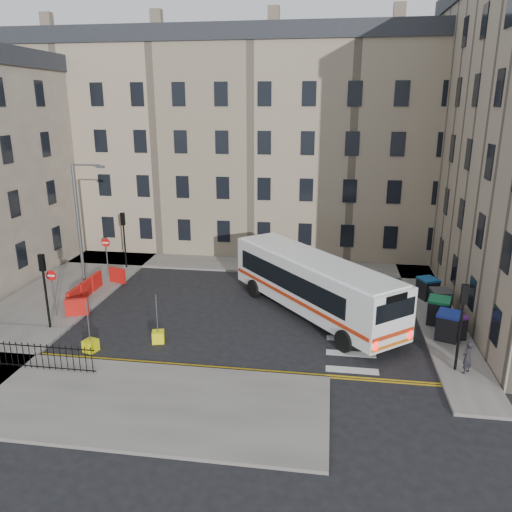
% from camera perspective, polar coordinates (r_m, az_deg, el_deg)
% --- Properties ---
extents(ground, '(120.00, 120.00, 0.00)m').
position_cam_1_polar(ground, '(29.29, 2.62, -6.56)').
color(ground, black).
rests_on(ground, ground).
extents(pavement_north, '(36.00, 3.20, 0.15)m').
position_cam_1_polar(pavement_north, '(38.18, -5.02, -0.82)').
color(pavement_north, slate).
rests_on(pavement_north, ground).
extents(pavement_east, '(2.40, 26.00, 0.15)m').
position_cam_1_polar(pavement_east, '(33.46, 18.92, -4.30)').
color(pavement_east, slate).
rests_on(pavement_east, ground).
extents(pavement_west, '(6.00, 22.00, 0.15)m').
position_cam_1_polar(pavement_west, '(34.35, -21.16, -3.99)').
color(pavement_west, slate).
rests_on(pavement_west, ground).
extents(pavement_sw, '(20.00, 6.00, 0.15)m').
position_cam_1_polar(pavement_sw, '(22.52, -18.96, -15.05)').
color(pavement_sw, slate).
rests_on(pavement_sw, ground).
extents(terrace_north, '(38.30, 10.80, 17.20)m').
position_cam_1_polar(terrace_north, '(43.44, -4.49, 12.84)').
color(terrace_north, tan).
rests_on(terrace_north, ground).
extents(traffic_light_east, '(0.28, 0.22, 4.10)m').
position_cam_1_polar(traffic_light_east, '(23.75, 22.48, -6.16)').
color(traffic_light_east, black).
rests_on(traffic_light_east, pavement_east).
extents(traffic_light_nw, '(0.28, 0.22, 4.10)m').
position_cam_1_polar(traffic_light_nw, '(37.37, -14.88, 2.73)').
color(traffic_light_nw, black).
rests_on(traffic_light_nw, pavement_west).
extents(traffic_light_sw, '(0.28, 0.22, 4.10)m').
position_cam_1_polar(traffic_light_sw, '(28.43, -23.06, -2.49)').
color(traffic_light_sw, black).
rests_on(traffic_light_sw, pavement_west).
extents(streetlamp, '(0.50, 0.22, 8.14)m').
position_cam_1_polar(streetlamp, '(33.53, -19.61, 3.30)').
color(streetlamp, '#595B5E').
rests_on(streetlamp, pavement_west).
extents(no_entry_north, '(0.60, 0.08, 3.00)m').
position_cam_1_polar(no_entry_north, '(36.01, -16.74, 0.74)').
color(no_entry_north, '#595B5E').
rests_on(no_entry_north, pavement_west).
extents(no_entry_south, '(0.60, 0.08, 3.00)m').
position_cam_1_polar(no_entry_south, '(30.14, -22.26, -2.94)').
color(no_entry_south, '#595B5E').
rests_on(no_entry_south, pavement_west).
extents(roadworks_barriers, '(1.66, 6.26, 1.00)m').
position_cam_1_polar(roadworks_barriers, '(32.75, -18.38, -3.63)').
color(roadworks_barriers, red).
rests_on(roadworks_barriers, pavement_west).
extents(iron_railings, '(7.80, 0.04, 1.20)m').
position_cam_1_polar(iron_railings, '(25.60, -25.89, -10.13)').
color(iron_railings, black).
rests_on(iron_railings, pavement_sw).
extents(bus, '(10.10, 11.34, 3.38)m').
position_cam_1_polar(bus, '(28.54, 6.53, -3.08)').
color(bus, white).
rests_on(bus, ground).
extents(wheelie_bin_a, '(1.50, 1.59, 1.41)m').
position_cam_1_polar(wheelie_bin_a, '(27.51, 21.11, -7.40)').
color(wheelie_bin_a, black).
rests_on(wheelie_bin_a, pavement_east).
extents(wheelie_bin_b, '(1.32, 1.42, 1.28)m').
position_cam_1_polar(wheelie_bin_b, '(27.77, 21.59, -7.38)').
color(wheelie_bin_b, black).
rests_on(wheelie_bin_b, pavement_east).
extents(wheelie_bin_c, '(1.44, 1.56, 1.43)m').
position_cam_1_polar(wheelie_bin_c, '(29.17, 20.13, -5.88)').
color(wheelie_bin_c, black).
rests_on(wheelie_bin_c, pavement_east).
extents(wheelie_bin_d, '(1.15, 1.29, 1.30)m').
position_cam_1_polar(wheelie_bin_d, '(30.85, 20.27, -4.79)').
color(wheelie_bin_d, black).
rests_on(wheelie_bin_d, pavement_east).
extents(wheelie_bin_e, '(1.41, 1.49, 1.30)m').
position_cam_1_polar(wheelie_bin_e, '(32.63, 19.01, -3.49)').
color(wheelie_bin_e, black).
rests_on(wheelie_bin_e, pavement_east).
extents(pedestrian, '(0.66, 0.65, 1.53)m').
position_cam_1_polar(pedestrian, '(24.44, 23.00, -10.61)').
color(pedestrian, black).
rests_on(pedestrian, pavement_east).
extents(bollard_yellow, '(0.74, 0.74, 0.60)m').
position_cam_1_polar(bollard_yellow, '(26.27, -11.11, -9.05)').
color(bollard_yellow, '#F8EF0D').
rests_on(bollard_yellow, ground).
extents(bollard_chevron, '(0.74, 0.74, 0.60)m').
position_cam_1_polar(bollard_chevron, '(26.21, -18.37, -9.69)').
color(bollard_chevron, '#D4D30C').
rests_on(bollard_chevron, ground).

